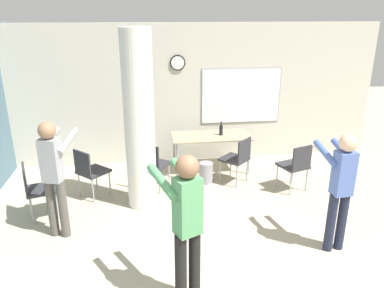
{
  "coord_description": "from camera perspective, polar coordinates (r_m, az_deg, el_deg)",
  "views": [
    {
      "loc": [
        -0.84,
        -2.39,
        3.01
      ],
      "look_at": [
        -0.15,
        2.83,
        1.13
      ],
      "focal_mm": 35.0,
      "sensor_mm": 36.0,
      "label": 1
    }
  ],
  "objects": [
    {
      "name": "chair_mid_room",
      "position": [
        6.72,
        15.55,
        -2.93
      ],
      "size": [
        0.56,
        0.56,
        0.87
      ],
      "color": "#2D2D33",
      "rests_on": "ground_plane"
    },
    {
      "name": "bottle_on_table",
      "position": [
        7.29,
        4.44,
        2.14
      ],
      "size": [
        0.07,
        0.07,
        0.27
      ],
      "color": "black",
      "rests_on": "folding_table"
    },
    {
      "name": "wall_back",
      "position": [
        7.67,
        -0.98,
        7.55
      ],
      "size": [
        8.0,
        0.15,
        2.8
      ],
      "color": "beige",
      "rests_on": "ground_plane"
    },
    {
      "name": "waste_bin",
      "position": [
        6.92,
        2.13,
        -4.37
      ],
      "size": [
        0.26,
        0.26,
        0.39
      ],
      "color": "gray",
      "rests_on": "ground_plane"
    },
    {
      "name": "person_playing_front",
      "position": [
        3.88,
        -0.92,
        -11.4
      ],
      "size": [
        0.57,
        0.69,
        1.72
      ],
      "color": "black",
      "rests_on": "ground_plane"
    },
    {
      "name": "chair_table_left",
      "position": [
        6.57,
        -5.97,
        -2.82
      ],
      "size": [
        0.61,
        0.61,
        0.87
      ],
      "color": "#2D2D33",
      "rests_on": "ground_plane"
    },
    {
      "name": "chair_by_left_wall",
      "position": [
        6.14,
        -22.7,
        -6.02
      ],
      "size": [
        0.55,
        0.55,
        0.87
      ],
      "color": "#2D2D33",
      "rests_on": "ground_plane"
    },
    {
      "name": "folding_table",
      "position": [
        7.29,
        2.87,
        0.93
      ],
      "size": [
        1.51,
        0.72,
        0.72
      ],
      "color": "tan",
      "rests_on": "ground_plane"
    },
    {
      "name": "person_playing_side",
      "position": [
        5.11,
        21.7,
        -5.62
      ],
      "size": [
        0.39,
        0.62,
        1.61
      ],
      "color": "#1E2338",
      "rests_on": "ground_plane"
    },
    {
      "name": "chair_table_right",
      "position": [
        6.83,
        6.97,
        -1.95
      ],
      "size": [
        0.62,
        0.62,
        0.87
      ],
      "color": "#2D2D33",
      "rests_on": "ground_plane"
    },
    {
      "name": "support_pillar",
      "position": [
        5.78,
        -8.04,
        3.29
      ],
      "size": [
        0.46,
        0.46,
        2.8
      ],
      "color": "silver",
      "rests_on": "ground_plane"
    },
    {
      "name": "person_watching_back",
      "position": [
        5.37,
        -20.35,
        -3.82
      ],
      "size": [
        0.5,
        0.67,
        1.68
      ],
      "color": "#514C47",
      "rests_on": "ground_plane"
    },
    {
      "name": "chair_near_pillar",
      "position": [
        6.48,
        -15.32,
        -3.76
      ],
      "size": [
        0.62,
        0.62,
        0.87
      ],
      "color": "#2D2D33",
      "rests_on": "ground_plane"
    }
  ]
}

